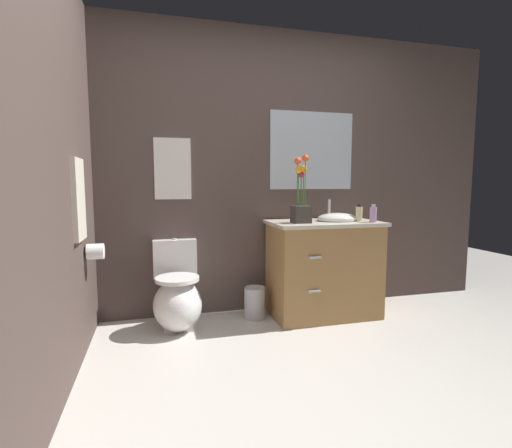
{
  "coord_description": "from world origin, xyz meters",
  "views": [
    {
      "loc": [
        -0.88,
        -1.7,
        1.16
      ],
      "look_at": [
        -0.11,
        1.22,
        0.83
      ],
      "focal_mm": 26.55,
      "sensor_mm": 36.0,
      "label": 1
    }
  ],
  "objects_px": {
    "trash_bin": "(255,303)",
    "toilet_paper_roll": "(95,252)",
    "wall_mirror": "(312,151)",
    "hanging_towel": "(79,199)",
    "lotion_bottle": "(359,214)",
    "vanity_cabinet": "(324,267)",
    "wall_poster": "(173,169)",
    "soap_bottle": "(373,214)",
    "toilet": "(177,298)",
    "flower_vase": "(301,202)"
  },
  "relations": [
    {
      "from": "wall_mirror",
      "to": "toilet_paper_roll",
      "type": "distance_m",
      "value": 2.03
    },
    {
      "from": "vanity_cabinet",
      "to": "soap_bottle",
      "type": "height_order",
      "value": "vanity_cabinet"
    },
    {
      "from": "trash_bin",
      "to": "toilet_paper_roll",
      "type": "xyz_separation_m",
      "value": [
        -1.21,
        -0.24,
        0.54
      ]
    },
    {
      "from": "toilet",
      "to": "lotion_bottle",
      "type": "distance_m",
      "value": 1.68
    },
    {
      "from": "flower_vase",
      "to": "trash_bin",
      "type": "relative_size",
      "value": 2.04
    },
    {
      "from": "trash_bin",
      "to": "toilet_paper_roll",
      "type": "relative_size",
      "value": 2.47
    },
    {
      "from": "flower_vase",
      "to": "wall_poster",
      "type": "relative_size",
      "value": 1.09
    },
    {
      "from": "wall_poster",
      "to": "hanging_towel",
      "type": "relative_size",
      "value": 0.98
    },
    {
      "from": "lotion_bottle",
      "to": "wall_poster",
      "type": "bearing_deg",
      "value": 166.52
    },
    {
      "from": "trash_bin",
      "to": "toilet_paper_roll",
      "type": "distance_m",
      "value": 1.35
    },
    {
      "from": "trash_bin",
      "to": "wall_mirror",
      "type": "distance_m",
      "value": 1.46
    },
    {
      "from": "vanity_cabinet",
      "to": "wall_mirror",
      "type": "xyz_separation_m",
      "value": [
        -0.0,
        0.29,
        1.02
      ]
    },
    {
      "from": "flower_vase",
      "to": "wall_poster",
      "type": "height_order",
      "value": "wall_poster"
    },
    {
      "from": "lotion_bottle",
      "to": "toilet_paper_roll",
      "type": "bearing_deg",
      "value": -177.41
    },
    {
      "from": "wall_mirror",
      "to": "hanging_towel",
      "type": "xyz_separation_m",
      "value": [
        -1.87,
        -0.67,
        -0.4
      ]
    },
    {
      "from": "soap_bottle",
      "to": "hanging_towel",
      "type": "xyz_separation_m",
      "value": [
        -2.23,
        -0.2,
        0.16
      ]
    },
    {
      "from": "trash_bin",
      "to": "wall_poster",
      "type": "bearing_deg",
      "value": 161.09
    },
    {
      "from": "soap_bottle",
      "to": "trash_bin",
      "type": "relative_size",
      "value": 0.56
    },
    {
      "from": "trash_bin",
      "to": "wall_poster",
      "type": "xyz_separation_m",
      "value": [
        -0.65,
        0.22,
        1.14
      ]
    },
    {
      "from": "trash_bin",
      "to": "wall_poster",
      "type": "height_order",
      "value": "wall_poster"
    },
    {
      "from": "trash_bin",
      "to": "vanity_cabinet",
      "type": "bearing_deg",
      "value": -6.66
    },
    {
      "from": "lotion_bottle",
      "to": "wall_mirror",
      "type": "relative_size",
      "value": 0.19
    },
    {
      "from": "vanity_cabinet",
      "to": "toilet_paper_roll",
      "type": "xyz_separation_m",
      "value": [
        -1.82,
        -0.17,
        0.25
      ]
    },
    {
      "from": "soap_bottle",
      "to": "hanging_towel",
      "type": "distance_m",
      "value": 2.25
    },
    {
      "from": "soap_bottle",
      "to": "trash_bin",
      "type": "height_order",
      "value": "soap_bottle"
    },
    {
      "from": "vanity_cabinet",
      "to": "wall_poster",
      "type": "xyz_separation_m",
      "value": [
        -1.26,
        0.29,
        0.85
      ]
    },
    {
      "from": "soap_bottle",
      "to": "wall_mirror",
      "type": "bearing_deg",
      "value": 127.81
    },
    {
      "from": "flower_vase",
      "to": "toilet_paper_roll",
      "type": "distance_m",
      "value": 1.61
    },
    {
      "from": "flower_vase",
      "to": "soap_bottle",
      "type": "xyz_separation_m",
      "value": [
        0.61,
        -0.11,
        -0.1
      ]
    },
    {
      "from": "flower_vase",
      "to": "soap_bottle",
      "type": "bearing_deg",
      "value": -9.86
    },
    {
      "from": "trash_bin",
      "to": "wall_mirror",
      "type": "bearing_deg",
      "value": 20.43
    },
    {
      "from": "trash_bin",
      "to": "hanging_towel",
      "type": "relative_size",
      "value": 0.52
    },
    {
      "from": "toilet",
      "to": "trash_bin",
      "type": "relative_size",
      "value": 2.54
    },
    {
      "from": "wall_poster",
      "to": "vanity_cabinet",
      "type": "bearing_deg",
      "value": -13.18
    },
    {
      "from": "wall_mirror",
      "to": "flower_vase",
      "type": "bearing_deg",
      "value": -123.89
    },
    {
      "from": "vanity_cabinet",
      "to": "lotion_bottle",
      "type": "bearing_deg",
      "value": -14.8
    },
    {
      "from": "trash_bin",
      "to": "flower_vase",
      "type": "bearing_deg",
      "value": -21.27
    },
    {
      "from": "toilet_paper_roll",
      "to": "wall_poster",
      "type": "bearing_deg",
      "value": 39.55
    },
    {
      "from": "vanity_cabinet",
      "to": "lotion_bottle",
      "type": "height_order",
      "value": "vanity_cabinet"
    },
    {
      "from": "vanity_cabinet",
      "to": "toilet",
      "type": "bearing_deg",
      "value": 178.79
    },
    {
      "from": "vanity_cabinet",
      "to": "wall_poster",
      "type": "relative_size",
      "value": 1.98
    },
    {
      "from": "flower_vase",
      "to": "trash_bin",
      "type": "xyz_separation_m",
      "value": [
        -0.36,
        0.14,
        -0.86
      ]
    },
    {
      "from": "lotion_bottle",
      "to": "wall_mirror",
      "type": "height_order",
      "value": "wall_mirror"
    },
    {
      "from": "hanging_towel",
      "to": "lotion_bottle",
      "type": "bearing_deg",
      "value": 7.82
    },
    {
      "from": "trash_bin",
      "to": "hanging_towel",
      "type": "bearing_deg",
      "value": -160.82
    },
    {
      "from": "soap_bottle",
      "to": "wall_poster",
      "type": "xyz_separation_m",
      "value": [
        -1.62,
        0.47,
        0.38
      ]
    },
    {
      "from": "lotion_bottle",
      "to": "trash_bin",
      "type": "distance_m",
      "value": 1.18
    },
    {
      "from": "flower_vase",
      "to": "hanging_towel",
      "type": "relative_size",
      "value": 1.07
    },
    {
      "from": "soap_bottle",
      "to": "lotion_bottle",
      "type": "relative_size",
      "value": 1.01
    },
    {
      "from": "lotion_bottle",
      "to": "flower_vase",
      "type": "bearing_deg",
      "value": 179.28
    }
  ]
}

